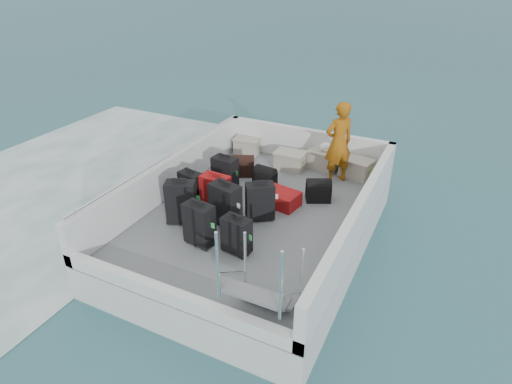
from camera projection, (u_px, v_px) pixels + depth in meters
ground at (257, 242)px, 7.63m from camera, size 160.00×160.00×0.00m
wake_foam at (63, 186)px, 9.49m from camera, size 10.00×10.00×0.00m
ferry_hull at (257, 228)px, 7.49m from camera, size 3.60×5.00×0.60m
deck at (257, 213)px, 7.34m from camera, size 3.30×4.70×0.02m
deck_fittings at (267, 207)px, 6.77m from camera, size 3.60×5.00×0.90m
suitcase_0 at (181, 203)px, 6.90m from camera, size 0.54×0.43×0.73m
suitcase_1 at (191, 189)px, 7.43m from camera, size 0.46×0.33×0.62m
suitcase_2 at (225, 174)px, 7.91m from camera, size 0.47×0.31×0.65m
suitcase_3 at (199, 225)px, 6.38m from camera, size 0.48×0.33×0.68m
suitcase_4 at (225, 205)px, 6.86m from camera, size 0.54×0.39×0.72m
suitcase_5 at (216, 193)px, 7.25m from camera, size 0.49×0.32×0.66m
suitcase_6 at (236, 236)px, 6.22m from camera, size 0.45×0.31×0.58m
suitcase_7 at (260, 202)px, 7.01m from camera, size 0.53×0.48×0.64m
suitcase_8 at (280, 198)px, 7.51m from camera, size 0.73×0.55×0.26m
duffel_0 at (240, 167)px, 8.54m from camera, size 0.63×0.52×0.32m
duffel_1 at (265, 179)px, 8.09m from camera, size 0.42×0.34×0.32m
duffel_2 at (318, 192)px, 7.65m from camera, size 0.52×0.46×0.32m
crate_0 at (247, 146)px, 9.50m from camera, size 0.57×0.43×0.32m
crate_1 at (290, 161)px, 8.77m from camera, size 0.58×0.40×0.34m
crate_2 at (325, 160)px, 8.79m from camera, size 0.66×0.51×0.36m
crate_3 at (356, 168)px, 8.46m from camera, size 0.66×0.52×0.35m
yellow_bag at (371, 172)px, 8.45m from camera, size 0.28×0.26×0.22m
white_bag at (326, 148)px, 8.66m from camera, size 0.24×0.24×0.18m
passenger at (339, 143)px, 8.01m from camera, size 0.67×0.69×1.59m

